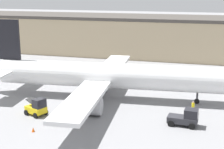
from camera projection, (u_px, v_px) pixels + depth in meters
name	position (u px, v px, depth m)	size (l,w,h in m)	color
ground_plane	(112.00, 98.00, 50.84)	(400.00, 400.00, 0.00)	gray
terminal_building	(152.00, 36.00, 83.17)	(94.36, 16.26, 9.43)	tan
airplane	(105.00, 76.00, 50.20)	(41.16, 35.58, 11.40)	silver
ground_crew_worker	(193.00, 107.00, 44.52)	(0.37, 0.37, 1.67)	#1E2338
baggage_tug	(185.00, 118.00, 40.49)	(3.59, 2.16, 2.16)	#2D2D33
belt_loader_truck	(37.00, 107.00, 43.89)	(3.03, 2.74, 2.31)	yellow
safety_cone_near	(33.00, 130.00, 38.95)	(0.36, 0.36, 0.55)	#EF590F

